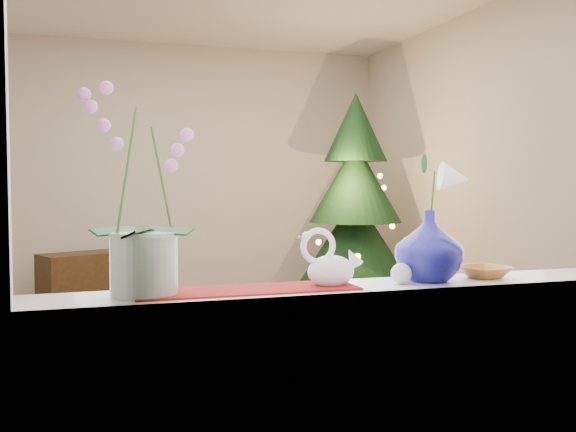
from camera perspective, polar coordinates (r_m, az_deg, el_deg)
name	(u,v)px	position (r m, az deg, el deg)	size (l,w,h in m)	color
ground	(220,365)	(4.57, -6.10, -13.01)	(5.00, 5.00, 0.00)	#372216
wall_back	(172,174)	(6.86, -10.28, 3.72)	(4.50, 0.10, 2.70)	beige
wall_front	(377,153)	(2.00, 7.95, 5.61)	(4.50, 0.10, 2.70)	beige
wall_right	(501,171)	(5.31, 18.43, 3.84)	(0.10, 5.00, 2.70)	beige
windowsill	(359,291)	(2.14, 6.37, -6.63)	(2.20, 0.26, 0.04)	white
window_frame	(374,39)	(2.07, 7.66, 15.29)	(2.22, 0.06, 1.60)	white
runner	(248,290)	(2.02, -3.61, -6.56)	(0.70, 0.20, 0.01)	maroon
orchid_pot	(143,190)	(1.95, -12.76, 2.29)	(0.22, 0.22, 0.63)	silver
swan	(331,259)	(2.09, 3.84, -3.81)	(0.21, 0.10, 0.18)	white
blue_vase	(429,240)	(2.25, 12.44, -2.12)	(0.27, 0.27, 0.28)	navy
lily	(430,169)	(2.24, 12.51, 4.12)	(0.15, 0.09, 0.21)	white
paperweight	(401,274)	(2.17, 10.05, -5.06)	(0.07, 0.07, 0.07)	silver
amber_dish	(485,273)	(2.38, 17.08, -4.85)	(0.15, 0.15, 0.04)	#A46022
xmas_tree	(355,205)	(6.10, 6.00, 1.02)	(1.15, 1.15, 2.10)	black
side_table	(85,284)	(6.38, -17.61, -5.80)	(0.80, 0.40, 0.60)	black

